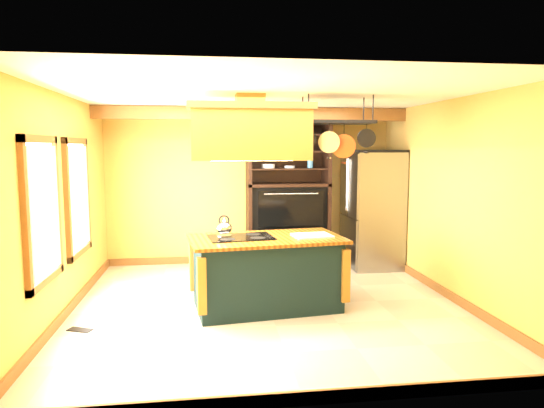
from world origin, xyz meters
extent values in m
plane|color=beige|center=(0.00, 0.00, 0.00)|extent=(5.00, 5.00, 0.00)
plane|color=white|center=(0.00, 0.00, 2.70)|extent=(5.00, 5.00, 0.00)
cube|color=gold|center=(0.00, 2.50, 1.35)|extent=(5.00, 0.02, 2.70)
cube|color=gold|center=(0.00, -2.50, 1.35)|extent=(5.00, 0.02, 2.70)
cube|color=gold|center=(-2.50, 0.00, 1.35)|extent=(0.02, 5.00, 2.70)
cube|color=gold|center=(2.50, 0.00, 1.35)|extent=(0.02, 5.00, 2.70)
cube|color=brown|center=(0.00, 1.70, 2.59)|extent=(5.00, 0.15, 0.20)
cube|color=brown|center=(-2.47, -0.80, 1.40)|extent=(0.06, 1.06, 1.56)
cube|color=white|center=(-2.44, -0.80, 1.40)|extent=(0.02, 0.85, 1.34)
cube|color=brown|center=(-2.47, 0.60, 1.40)|extent=(0.06, 1.06, 1.56)
cube|color=white|center=(-2.44, 0.60, 1.40)|extent=(0.02, 0.85, 1.34)
cube|color=black|center=(-0.02, -0.07, 0.44)|extent=(1.87, 1.17, 0.88)
cube|color=#91581B|center=(-0.02, -0.07, 0.90)|extent=(2.04, 1.30, 0.04)
cube|color=black|center=(-0.35, -0.05, 0.93)|extent=(0.86, 0.65, 0.01)
ellipsoid|color=silver|center=(-0.55, 0.05, 1.03)|extent=(0.20, 0.20, 0.16)
cube|color=white|center=(0.57, -0.08, 0.93)|extent=(0.52, 0.43, 0.02)
cube|color=#A56929|center=(-0.22, -0.07, 2.20)|extent=(1.42, 0.77, 0.60)
cube|color=brown|center=(-0.22, -0.07, 2.54)|extent=(1.51, 0.85, 0.08)
cube|color=#A56929|center=(-0.22, -0.07, 2.60)|extent=(0.35, 0.35, 0.20)
cube|color=black|center=(0.88, -0.07, 2.37)|extent=(0.90, 0.45, 0.04)
cylinder|color=black|center=(0.47, -0.25, 2.54)|extent=(0.02, 0.02, 0.33)
cylinder|color=black|center=(1.28, 0.12, 2.54)|extent=(0.02, 0.02, 0.33)
cylinder|color=black|center=(0.52, 0.02, 2.17)|extent=(0.23, 0.04, 0.23)
cylinder|color=silver|center=(0.76, -0.16, 2.12)|extent=(0.27, 0.04, 0.27)
cylinder|color=#C55631|center=(1.00, 0.02, 2.07)|extent=(0.31, 0.04, 0.31)
cylinder|color=black|center=(1.24, -0.16, 2.17)|extent=(0.23, 0.04, 0.23)
cube|color=gray|center=(2.07, 1.90, 0.99)|extent=(0.82, 1.01, 1.97)
cube|color=gray|center=(1.64, 1.65, 1.42)|extent=(0.03, 0.48, 1.07)
cube|color=gray|center=(1.64, 2.15, 1.42)|extent=(0.03, 0.48, 1.07)
cube|color=gray|center=(1.64, 1.90, 0.45)|extent=(0.03, 0.97, 0.83)
cube|color=black|center=(2.07, 1.90, 0.03)|extent=(0.78, 0.96, 0.06)
cube|color=black|center=(0.63, 2.45, 1.25)|extent=(1.42, 0.06, 2.51)
cube|color=black|center=(-0.05, 2.18, 1.25)|extent=(0.06, 0.60, 2.51)
cube|color=black|center=(1.31, 2.18, 1.25)|extent=(0.06, 0.60, 2.51)
cube|color=black|center=(0.63, 2.18, 1.42)|extent=(1.42, 0.60, 0.05)
cube|color=black|center=(0.63, 2.21, 0.74)|extent=(1.30, 0.50, 1.36)
cube|color=black|center=(0.63, 1.86, 1.04)|extent=(1.11, 0.04, 0.60)
cube|color=black|center=(0.63, 1.86, 0.44)|extent=(1.11, 0.04, 0.55)
cube|color=black|center=(0.63, 2.18, 1.69)|extent=(1.30, 0.54, 0.02)
cube|color=black|center=(0.63, 2.18, 1.98)|extent=(1.30, 0.54, 0.02)
cube|color=black|center=(0.63, 2.18, 2.27)|extent=(1.30, 0.54, 0.03)
cylinder|color=white|center=(0.28, 2.13, 1.74)|extent=(0.22, 0.22, 0.07)
cylinder|color=#478DC7|center=(1.01, 2.13, 2.08)|extent=(0.10, 0.10, 0.17)
cube|color=black|center=(-2.21, -0.57, 0.01)|extent=(0.30, 0.22, 0.01)
camera|label=1|loc=(-0.76, -6.09, 2.05)|focal=32.00mm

